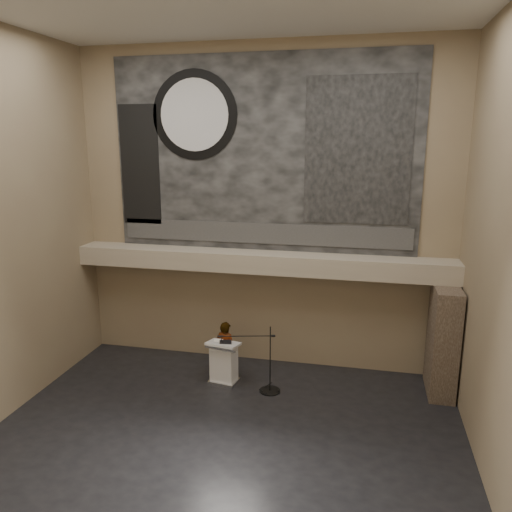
# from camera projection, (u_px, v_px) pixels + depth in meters

# --- Properties ---
(floor) EXTENTS (10.00, 10.00, 0.00)m
(floor) POSITION_uv_depth(u_px,v_px,m) (223.00, 440.00, 10.37)
(floor) COLOR black
(floor) RESTS_ON ground
(wall_back) EXTENTS (10.00, 0.02, 8.50)m
(wall_back) POSITION_uv_depth(u_px,v_px,m) (263.00, 211.00, 13.18)
(wall_back) COLOR #7C684F
(wall_back) RESTS_ON floor
(wall_front) EXTENTS (10.00, 0.02, 8.50)m
(wall_front) POSITION_uv_depth(u_px,v_px,m) (117.00, 310.00, 5.59)
(wall_front) COLOR #7C684F
(wall_front) RESTS_ON floor
(wall_right) EXTENTS (0.02, 8.00, 8.50)m
(wall_right) POSITION_uv_depth(u_px,v_px,m) (506.00, 253.00, 8.33)
(wall_right) COLOR #7C684F
(wall_right) RESTS_ON floor
(soffit) EXTENTS (10.00, 0.80, 0.50)m
(soffit) POSITION_uv_depth(u_px,v_px,m) (259.00, 262.00, 13.10)
(soffit) COLOR gray
(soffit) RESTS_ON wall_back
(sprinkler_left) EXTENTS (0.04, 0.04, 0.06)m
(sprinkler_left) POSITION_uv_depth(u_px,v_px,m) (201.00, 269.00, 13.46)
(sprinkler_left) COLOR #B2893D
(sprinkler_left) RESTS_ON soffit
(sprinkler_right) EXTENTS (0.04, 0.04, 0.06)m
(sprinkler_right) POSITION_uv_depth(u_px,v_px,m) (332.00, 277.00, 12.72)
(sprinkler_right) COLOR #B2893D
(sprinkler_right) RESTS_ON soffit
(banner) EXTENTS (8.00, 0.05, 5.00)m
(banner) POSITION_uv_depth(u_px,v_px,m) (262.00, 155.00, 12.82)
(banner) COLOR black
(banner) RESTS_ON wall_back
(banner_text_strip) EXTENTS (7.76, 0.02, 0.55)m
(banner_text_strip) POSITION_uv_depth(u_px,v_px,m) (262.00, 233.00, 13.26)
(banner_text_strip) COLOR #313131
(banner_text_strip) RESTS_ON banner
(banner_clock_rim) EXTENTS (2.30, 0.02, 2.30)m
(banner_clock_rim) POSITION_uv_depth(u_px,v_px,m) (194.00, 115.00, 12.93)
(banner_clock_rim) COLOR black
(banner_clock_rim) RESTS_ON banner
(banner_clock_face) EXTENTS (1.84, 0.02, 1.84)m
(banner_clock_face) POSITION_uv_depth(u_px,v_px,m) (194.00, 115.00, 12.91)
(banner_clock_face) COLOR silver
(banner_clock_face) RESTS_ON banner
(banner_building_print) EXTENTS (2.60, 0.02, 3.60)m
(banner_building_print) POSITION_uv_depth(u_px,v_px,m) (358.00, 151.00, 12.25)
(banner_building_print) COLOR black
(banner_building_print) RESTS_ON banner
(banner_brick_print) EXTENTS (1.10, 0.02, 3.20)m
(banner_brick_print) POSITION_uv_depth(u_px,v_px,m) (140.00, 165.00, 13.57)
(banner_brick_print) COLOR black
(banner_brick_print) RESTS_ON banner
(stone_pier) EXTENTS (0.60, 1.40, 2.70)m
(stone_pier) POSITION_uv_depth(u_px,v_px,m) (443.00, 340.00, 12.07)
(stone_pier) COLOR #3F3126
(stone_pier) RESTS_ON floor
(lectern) EXTENTS (0.87, 0.68, 1.14)m
(lectern) POSITION_uv_depth(u_px,v_px,m) (224.00, 362.00, 12.70)
(lectern) COLOR silver
(lectern) RESTS_ON floor
(binder) EXTENTS (0.35, 0.31, 0.04)m
(binder) POSITION_uv_depth(u_px,v_px,m) (226.00, 342.00, 12.54)
(binder) COLOR black
(binder) RESTS_ON lectern
(papers) EXTENTS (0.29, 0.36, 0.00)m
(papers) POSITION_uv_depth(u_px,v_px,m) (218.00, 342.00, 12.61)
(papers) COLOR white
(papers) RESTS_ON lectern
(speaker_person) EXTENTS (0.63, 0.50, 1.53)m
(speaker_person) POSITION_uv_depth(u_px,v_px,m) (226.00, 349.00, 12.96)
(speaker_person) COLOR beige
(speaker_person) RESTS_ON floor
(mic_stand) EXTENTS (1.50, 0.57, 1.71)m
(mic_stand) POSITION_uv_depth(u_px,v_px,m) (268.00, 382.00, 12.31)
(mic_stand) COLOR black
(mic_stand) RESTS_ON floor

